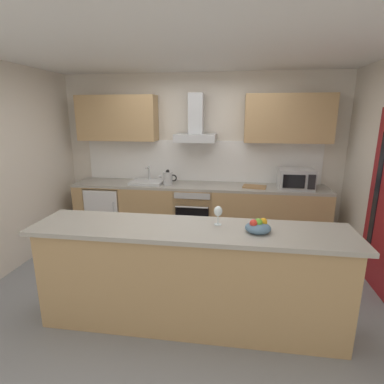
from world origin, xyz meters
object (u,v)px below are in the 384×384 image
at_px(fruit_bowl, 258,227).
at_px(kettle, 168,178).
at_px(sink, 147,182).
at_px(refrigerator, 109,210).
at_px(range_hood, 196,127).
at_px(wine_glass, 218,212).
at_px(microwave, 296,179).
at_px(chopping_board, 254,187).
at_px(oven, 195,212).

bearing_deg(fruit_bowl, kettle, 121.67).
bearing_deg(sink, refrigerator, -178.84).
relative_size(refrigerator, range_hood, 1.18).
bearing_deg(refrigerator, wine_glass, -45.08).
xyz_separation_m(refrigerator, kettle, (1.03, -0.03, 0.58)).
bearing_deg(microwave, range_hood, 174.04).
bearing_deg(chopping_board, sink, 178.82).
xyz_separation_m(microwave, chopping_board, (-0.59, 0.00, -0.14)).
relative_size(kettle, range_hood, 0.40).
bearing_deg(sink, microwave, -0.98).
relative_size(refrigerator, wine_glass, 4.78).
bearing_deg(sink, oven, -0.82).
xyz_separation_m(sink, kettle, (0.35, -0.04, 0.08)).
relative_size(refrigerator, kettle, 2.94).
height_order(oven, wine_glass, wine_glass).
height_order(wine_glass, fruit_bowl, wine_glass).
distance_m(oven, sink, 0.90).
relative_size(microwave, wine_glass, 2.81).
bearing_deg(oven, range_hood, 90.00).
bearing_deg(wine_glass, microwave, 61.69).
distance_m(oven, wine_glass, 2.10).
bearing_deg(chopping_board, range_hood, 170.52).
distance_m(oven, chopping_board, 1.02).
height_order(kettle, fruit_bowl, kettle).
bearing_deg(fruit_bowl, oven, 112.00).
height_order(refrigerator, sink, sink).
distance_m(refrigerator, range_hood, 1.99).
height_order(kettle, wine_glass, wine_glass).
xyz_separation_m(oven, range_hood, (-0.00, 0.13, 1.33)).
relative_size(kettle, chopping_board, 0.85).
xyz_separation_m(kettle, wine_glass, (0.90, -1.90, 0.11)).
distance_m(kettle, fruit_bowl, 2.38).
height_order(microwave, chopping_board, microwave).
height_order(microwave, range_hood, range_hood).
height_order(sink, kettle, sink).
distance_m(sink, chopping_board, 1.69).
bearing_deg(sink, chopping_board, -1.18).
bearing_deg(range_hood, microwave, -5.96).
xyz_separation_m(kettle, range_hood, (0.42, 0.16, 0.78)).
distance_m(refrigerator, fruit_bowl, 3.13).
height_order(refrigerator, fruit_bowl, fruit_bowl).
bearing_deg(oven, refrigerator, -179.89).
distance_m(refrigerator, sink, 0.84).
height_order(refrigerator, kettle, kettle).
bearing_deg(chopping_board, wine_glass, -102.87).
xyz_separation_m(range_hood, wine_glass, (0.48, -2.06, -0.67)).
height_order(microwave, kettle, microwave).
distance_m(range_hood, fruit_bowl, 2.46).
bearing_deg(refrigerator, chopping_board, -0.51).
bearing_deg(kettle, fruit_bowl, -58.33).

